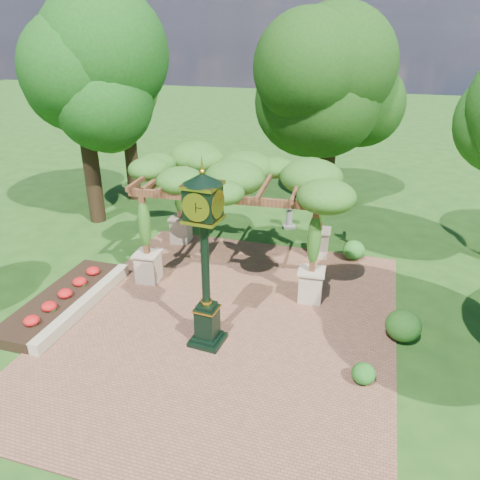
# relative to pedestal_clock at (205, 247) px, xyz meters

# --- Properties ---
(ground) EXTENTS (120.00, 120.00, 0.00)m
(ground) POSITION_rel_pedestal_clock_xyz_m (0.22, 0.01, -3.07)
(ground) COLOR #1E4714
(ground) RESTS_ON ground
(brick_plaza) EXTENTS (10.00, 12.00, 0.04)m
(brick_plaza) POSITION_rel_pedestal_clock_xyz_m (0.22, 1.01, -3.05)
(brick_plaza) COLOR brown
(brick_plaza) RESTS_ON ground
(border_wall) EXTENTS (0.35, 5.00, 0.40)m
(border_wall) POSITION_rel_pedestal_clock_xyz_m (-4.38, 0.51, -2.87)
(border_wall) COLOR #C6B793
(border_wall) RESTS_ON ground
(flower_bed) EXTENTS (1.50, 5.00, 0.36)m
(flower_bed) POSITION_rel_pedestal_clock_xyz_m (-5.28, 0.51, -2.89)
(flower_bed) COLOR red
(flower_bed) RESTS_ON ground
(pedestal_clock) EXTENTS (1.09, 1.09, 5.14)m
(pedestal_clock) POSITION_rel_pedestal_clock_xyz_m (0.00, 0.00, 0.00)
(pedestal_clock) COLOR black
(pedestal_clock) RESTS_ON brick_plaza
(pergola) EXTENTS (6.89, 4.59, 4.18)m
(pergola) POSITION_rel_pedestal_clock_xyz_m (-0.52, 4.70, 0.36)
(pergola) COLOR #C6B193
(pergola) RESTS_ON brick_plaza
(sundial) EXTENTS (0.71, 0.71, 1.00)m
(sundial) POSITION_rel_pedestal_clock_xyz_m (0.56, 9.15, -2.63)
(sundial) COLOR gray
(sundial) RESTS_ON ground
(shrub_front) EXTENTS (0.65, 0.65, 0.55)m
(shrub_front) POSITION_rel_pedestal_clock_xyz_m (4.37, -0.44, -2.75)
(shrub_front) COLOR #1D5D1A
(shrub_front) RESTS_ON brick_plaza
(shrub_mid) EXTENTS (1.19, 1.19, 0.91)m
(shrub_mid) POSITION_rel_pedestal_clock_xyz_m (5.35, 1.76, -2.57)
(shrub_mid) COLOR #245919
(shrub_mid) RESTS_ON brick_plaza
(shrub_back) EXTENTS (0.98, 0.98, 0.76)m
(shrub_back) POSITION_rel_pedestal_clock_xyz_m (3.60, 6.63, -2.65)
(shrub_back) COLOR #26671E
(shrub_back) RESTS_ON brick_plaza
(tree_west_near) EXTENTS (5.02, 5.02, 9.41)m
(tree_west_near) POSITION_rel_pedestal_clock_xyz_m (-8.22, 7.37, 3.40)
(tree_west_near) COLOR black
(tree_west_near) RESTS_ON ground
(tree_west_far) EXTENTS (3.59, 3.59, 7.62)m
(tree_west_far) POSITION_rel_pedestal_clock_xyz_m (-8.10, 10.74, 2.14)
(tree_west_far) COLOR #322313
(tree_west_far) RESTS_ON ground
(tree_north) EXTENTS (5.01, 5.01, 8.87)m
(tree_north) POSITION_rel_pedestal_clock_xyz_m (1.73, 12.31, 3.03)
(tree_north) COLOR black
(tree_north) RESTS_ON ground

